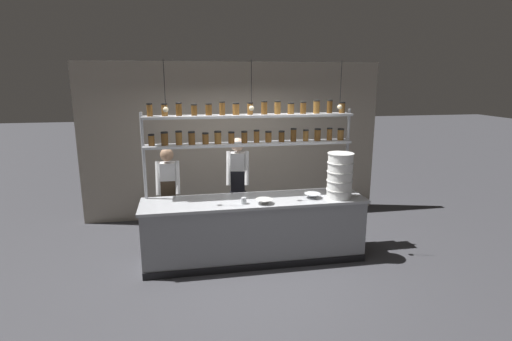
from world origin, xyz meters
The scene contains 11 objects.
ground_plane centered at (0.00, 0.00, 0.00)m, with size 40.00×40.00×0.00m, color #3D3D42.
back_wall centered at (0.00, 2.05, 1.45)m, with size 5.60×0.12×2.90m, color #9E9384.
prep_counter centered at (0.00, 0.00, 0.46)m, with size 3.20×0.76×0.92m.
spice_shelf_unit centered at (0.00, 0.33, 1.85)m, with size 3.08×0.28×2.29m.
chef_left centered at (-1.22, 0.67, 0.90)m, with size 0.36×0.28×1.58m.
chef_center centered at (-0.12, 0.81, 0.97)m, with size 0.40×0.32×1.69m.
container_stack centered at (1.22, -0.15, 1.25)m, with size 0.37×0.37×0.66m.
prep_bowl_near_left centered at (0.10, -0.22, 0.95)m, with size 0.24×0.24×0.06m.
prep_bowl_center_front centered at (0.84, -0.09, 0.95)m, with size 0.24×0.24×0.07m.
serving_cup_front centered at (-0.18, -0.18, 0.96)m, with size 0.07×0.07×0.09m.
pendant_light_row centered at (0.01, 0.00, 2.24)m, with size 2.47×0.07×0.67m.
Camera 1 is at (-0.98, -5.36, 2.62)m, focal length 28.00 mm.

